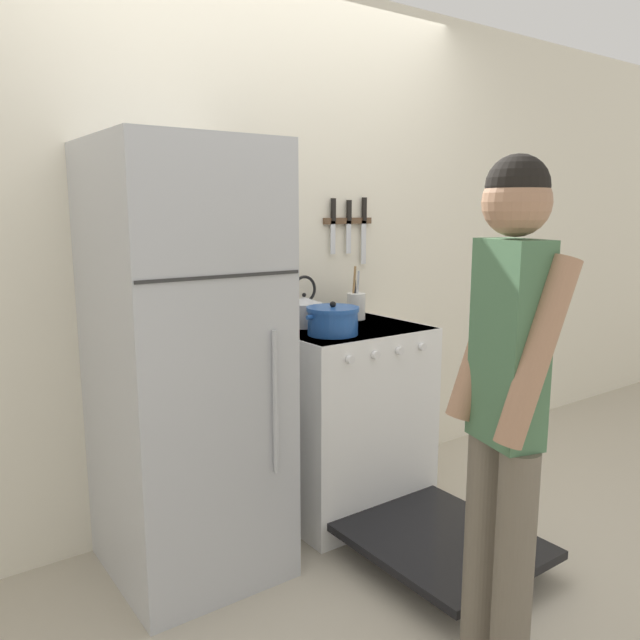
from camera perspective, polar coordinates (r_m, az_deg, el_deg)
ground_plane at (r=3.37m, az=-5.42°, el=-15.97°), size 14.00×14.00×0.00m
wall_back at (r=3.06m, az=-6.10°, el=6.25°), size 10.00×0.06×2.55m
refrigerator at (r=2.55m, az=-12.19°, el=-3.97°), size 0.64×0.72×1.73m
stove_range at (r=3.08m, az=2.61°, el=-9.24°), size 0.71×1.35×0.92m
dutch_oven_pot at (r=2.79m, az=1.18°, el=-0.05°), size 0.28×0.24×0.15m
tea_kettle at (r=2.99m, az=-1.43°, el=0.87°), size 0.22×0.18×0.25m
utensil_jar at (r=3.19m, az=3.32°, el=1.35°), size 0.09×0.09×0.27m
person at (r=1.92m, az=16.65°, el=-6.94°), size 0.32×0.38×1.63m
wall_knife_strip at (r=3.32m, az=2.65°, el=9.09°), size 0.31×0.03×0.35m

